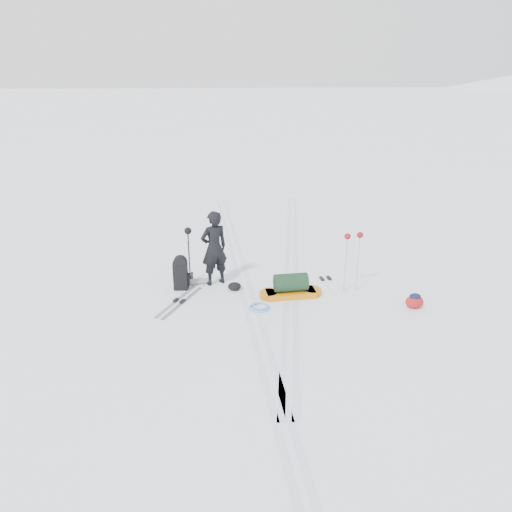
{
  "coord_description": "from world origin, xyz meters",
  "views": [
    {
      "loc": [
        -0.51,
        -11.28,
        5.36
      ],
      "look_at": [
        0.24,
        -0.06,
        0.95
      ],
      "focal_mm": 35.0,
      "sensor_mm": 36.0,
      "label": 1
    }
  ],
  "objects_px": {
    "pulk_sled": "(291,288)",
    "expedition_rucksack": "(183,273)",
    "skier": "(214,248)",
    "ski_poles_black": "(188,238)"
  },
  "relations": [
    {
      "from": "pulk_sled",
      "to": "ski_poles_black",
      "type": "distance_m",
      "value": 2.87
    },
    {
      "from": "expedition_rucksack",
      "to": "ski_poles_black",
      "type": "bearing_deg",
      "value": 74.59
    },
    {
      "from": "skier",
      "to": "ski_poles_black",
      "type": "xyz_separation_m",
      "value": [
        -0.64,
        0.16,
        0.24
      ]
    },
    {
      "from": "pulk_sled",
      "to": "expedition_rucksack",
      "type": "xyz_separation_m",
      "value": [
        -2.63,
        0.63,
        0.18
      ]
    },
    {
      "from": "expedition_rucksack",
      "to": "ski_poles_black",
      "type": "distance_m",
      "value": 0.91
    },
    {
      "from": "pulk_sled",
      "to": "ski_poles_black",
      "type": "relative_size",
      "value": 1.06
    },
    {
      "from": "expedition_rucksack",
      "to": "pulk_sled",
      "type": "bearing_deg",
      "value": -9.35
    },
    {
      "from": "skier",
      "to": "expedition_rucksack",
      "type": "xyz_separation_m",
      "value": [
        -0.79,
        -0.24,
        -0.56
      ]
    },
    {
      "from": "pulk_sled",
      "to": "expedition_rucksack",
      "type": "distance_m",
      "value": 2.71
    },
    {
      "from": "skier",
      "to": "pulk_sled",
      "type": "height_order",
      "value": "skier"
    }
  ]
}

